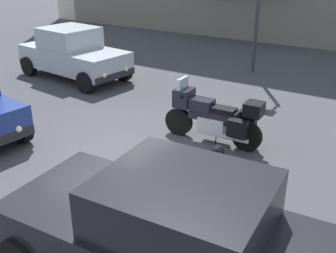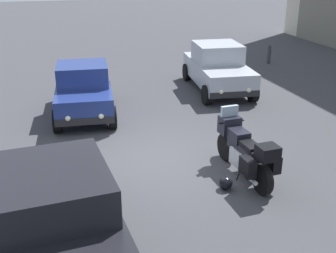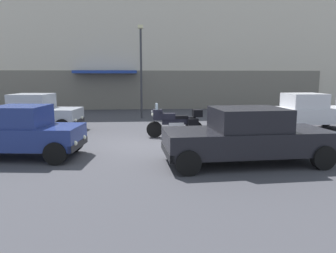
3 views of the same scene
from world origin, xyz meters
name	(u,v)px [view 3 (image 3 of 3)]	position (x,y,z in m)	size (l,w,h in m)	color
ground_plane	(144,146)	(0.00, 0.00, 0.00)	(80.00, 80.00, 0.00)	#38383D
building_facade_rear	(142,30)	(0.00, 13.44, 5.78)	(29.55, 3.40, 11.67)	beige
motorcycle	(176,122)	(1.29, 1.51, 0.62)	(2.26, 0.78, 1.36)	black
helmet	(188,136)	(1.70, 0.91, 0.14)	(0.28, 0.28, 0.28)	black
car_hatchback_near	(35,113)	(-4.80, 3.48, 0.81)	(4.00, 2.17, 1.64)	#9EA3AD
car_sedan_far	(246,136)	(2.83, -2.47, 0.78)	(4.65, 2.15, 1.56)	black
car_compact_side	(23,132)	(-3.59, -1.33, 0.77)	(3.59, 2.03, 1.56)	navy
car_wagon_end	(306,112)	(7.40, 2.90, 0.81)	(3.91, 1.86, 1.64)	silver
streetlamp_curbside	(141,63)	(-0.11, 7.20, 3.11)	(0.28, 0.94, 5.16)	#2D2D33
bollard_curbside	(2,112)	(-7.86, 7.28, 0.44)	(0.16, 0.16, 0.82)	#333338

